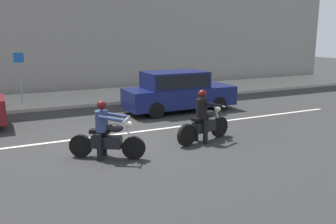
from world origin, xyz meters
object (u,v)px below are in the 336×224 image
motorcycle_with_rider_denim_blue (106,135)px  parked_sedan_navy (178,91)px  street_sign_post (20,72)px  motorcycle_with_rider_black_leather (204,121)px

motorcycle_with_rider_denim_blue → parked_sedan_navy: (4.44, 4.44, 0.24)m
motorcycle_with_rider_denim_blue → street_sign_post: (-1.47, 8.76, 0.91)m
motorcycle_with_rider_denim_blue → parked_sedan_navy: parked_sedan_navy is taller
parked_sedan_navy → street_sign_post: bearing=143.8°
motorcycle_with_rider_denim_blue → street_sign_post: size_ratio=0.78×
street_sign_post → motorcycle_with_rider_denim_blue: bearing=-80.4°
motorcycle_with_rider_black_leather → street_sign_post: size_ratio=0.90×
street_sign_post → parked_sedan_navy: bearing=-36.2°
motorcycle_with_rider_black_leather → parked_sedan_navy: size_ratio=0.44×
motorcycle_with_rider_black_leather → parked_sedan_navy: 4.47m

